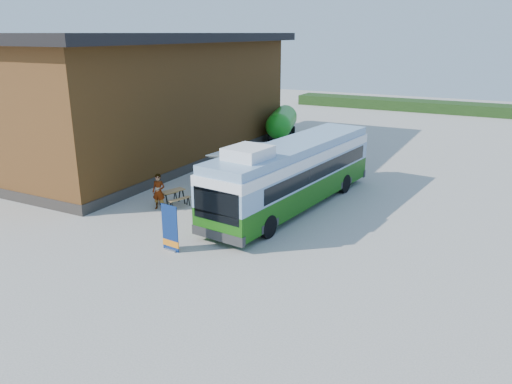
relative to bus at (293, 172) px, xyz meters
The scene contains 10 objects.
ground 5.63m from the bus, 100.34° to the right, with size 100.00×100.00×0.00m, color #BCB7AD.
barn 12.55m from the bus, 157.73° to the left, with size 9.60×21.20×7.50m.
hedge 33.46m from the bus, 77.86° to the left, with size 40.00×3.00×1.00m, color #264419.
bus is the anchor object (origin of this frame).
awning 2.47m from the bus, behind, with size 2.66×3.85×0.48m.
banner 6.75m from the bus, 107.10° to the right, with size 0.76×0.24×1.74m.
picnic_table 5.51m from the bus, 154.80° to the right, with size 1.52×1.44×0.71m.
person_a 6.01m from the bus, 149.76° to the right, with size 0.59×0.38×1.61m, color #999999.
person_b 1.90m from the bus, 71.17° to the left, with size 0.97×0.76×2.00m, color #999999.
slurry_tanker 14.88m from the bus, 116.63° to the left, with size 3.03×5.89×2.26m.
Camera 1 is at (9.40, -14.30, 7.51)m, focal length 35.00 mm.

